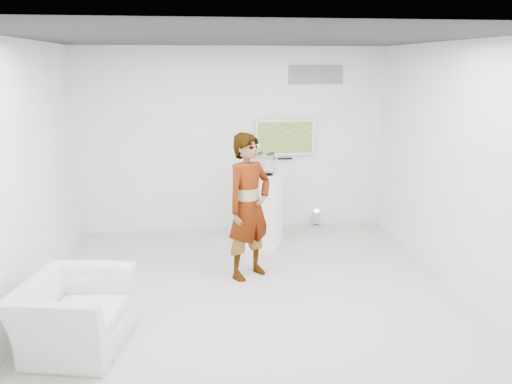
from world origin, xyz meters
TOP-DOWN VIEW (x-y plane):
  - room at (0.00, 0.00)m, footprint 5.01×5.01m
  - tv at (0.85, 2.45)m, footprint 1.00×0.08m
  - logo_decal at (1.35, 2.49)m, footprint 0.90×0.02m
  - person at (0.03, 0.51)m, footprint 0.83×0.78m
  - armchair at (-1.87, -0.96)m, footprint 1.15×1.26m
  - pedestal at (0.39, 1.65)m, footprint 0.71×0.71m
  - floor_uplight at (1.40, 2.35)m, footprint 0.20×0.20m
  - vitrine at (0.39, 1.65)m, footprint 0.38×0.38m
  - console at (0.39, 1.65)m, footprint 0.08×0.18m
  - wii_remote at (0.14, 0.78)m, footprint 0.11×0.15m

SIDE VIEW (x-z plane):
  - floor_uplight at x=1.40m, z-range 0.00..0.31m
  - armchair at x=-1.87m, z-range 0.00..0.70m
  - pedestal at x=0.39m, z-range 0.00..1.12m
  - person at x=0.03m, z-range 0.00..1.90m
  - console at x=0.39m, z-range 1.12..1.37m
  - vitrine at x=0.39m, z-range 1.12..1.43m
  - room at x=0.00m, z-range 0.00..3.00m
  - tv at x=0.85m, z-range 1.25..1.85m
  - wii_remote at x=0.14m, z-range 1.69..1.73m
  - logo_decal at x=1.35m, z-range 2.40..2.70m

